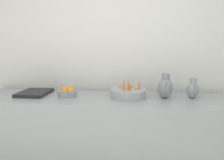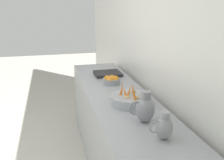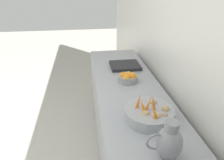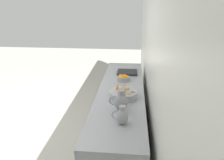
# 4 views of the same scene
# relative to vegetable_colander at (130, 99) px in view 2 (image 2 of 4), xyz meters

# --- Properties ---
(tile_wall_left) EXTENTS (0.10, 7.59, 3.00)m
(tile_wall_left) POSITION_rel_vegetable_colander_xyz_m (-0.39, 0.22, 0.53)
(tile_wall_left) COLOR white
(tile_wall_left) RESTS_ON ground_plane
(prep_counter) EXTENTS (0.63, 2.78, 0.93)m
(prep_counter) POSITION_rel_vegetable_colander_xyz_m (0.04, -0.28, -0.51)
(prep_counter) COLOR #9EA0A5
(prep_counter) RESTS_ON ground_plane
(vegetable_colander) EXTENTS (0.37, 0.37, 0.21)m
(vegetable_colander) POSITION_rel_vegetable_colander_xyz_m (0.00, 0.00, 0.00)
(vegetable_colander) COLOR #9EA0A5
(vegetable_colander) RESTS_ON prep_counter
(orange_bowl) EXTENTS (0.20, 0.20, 0.10)m
(orange_bowl) POSITION_rel_vegetable_colander_xyz_m (0.02, -0.63, -0.00)
(orange_bowl) COLOR gray
(orange_bowl) RESTS_ON prep_counter
(metal_pitcher_tall) EXTENTS (0.21, 0.15, 0.25)m
(metal_pitcher_tall) POSITION_rel_vegetable_colander_xyz_m (0.01, 0.37, 0.07)
(metal_pitcher_tall) COLOR gray
(metal_pitcher_tall) RESTS_ON prep_counter
(metal_pitcher_short) EXTENTS (0.17, 0.12, 0.20)m
(metal_pitcher_short) POSITION_rel_vegetable_colander_xyz_m (-0.02, 0.65, 0.04)
(metal_pitcher_short) COLOR #939399
(metal_pitcher_short) RESTS_ON prep_counter
(counter_sink_basin) EXTENTS (0.34, 0.30, 0.04)m
(counter_sink_basin) POSITION_rel_vegetable_colander_xyz_m (-0.02, -1.02, -0.03)
(counter_sink_basin) COLOR #232326
(counter_sink_basin) RESTS_ON prep_counter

